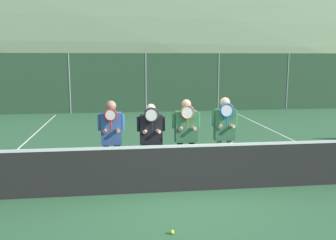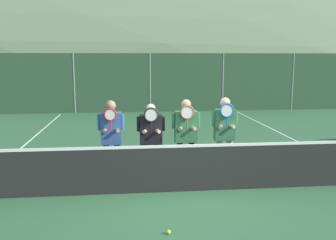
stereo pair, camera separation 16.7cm
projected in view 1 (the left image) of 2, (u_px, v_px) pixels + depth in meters
The scene contains 15 objects.
ground_plane at pixel (185, 191), 7.71m from camera, with size 120.00×120.00×0.00m, color #2D5B38.
hill_distant at pixel (128, 75), 59.88m from camera, with size 139.36×77.42×27.10m.
clubhouse_building at pixel (113, 72), 26.90m from camera, with size 20.37×5.50×3.30m.
fence_back at pixel (146, 83), 18.71m from camera, with size 22.45×0.06×2.93m.
tennis_net at pixel (186, 167), 7.62m from camera, with size 11.77×0.09×1.09m.
court_line_left_sideline at pixel (6, 159), 10.09m from camera, with size 0.05×16.00×0.01m, color white.
court_line_right_sideline at pixel (312, 149), 11.20m from camera, with size 0.05×16.00×0.01m, color white.
player_leftmost at pixel (112, 135), 8.00m from camera, with size 0.57×0.34×1.82m.
player_center_left at pixel (151, 135), 8.23m from camera, with size 0.62×0.34×1.73m.
player_center_right at pixel (186, 132), 8.26m from camera, with size 0.62×0.34×1.82m.
player_rightmost at pixel (224, 130), 8.40m from camera, with size 0.59×0.34×1.85m.
car_far_left at pixel (36, 90), 21.44m from camera, with size 4.40×1.99×1.69m.
car_left_of_center at pixel (127, 88), 21.83m from camera, with size 4.53×2.07×1.89m.
car_center at pixel (213, 87), 22.55m from camera, with size 4.42×1.91×1.89m.
tennis_ball_on_court at pixel (172, 232), 5.83m from camera, with size 0.07×0.07×0.07m.
Camera 1 is at (-1.30, -7.25, 2.72)m, focal length 40.00 mm.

